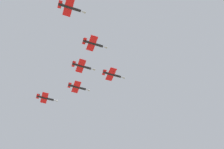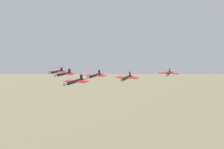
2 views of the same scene
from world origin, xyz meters
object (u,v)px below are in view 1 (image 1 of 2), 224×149
jet_lead (112,75)px  jet_starboard_outer (46,98)px  jet_port_inner (78,87)px  jet_center_rear (70,8)px  jet_port_outer (82,66)px  jet_starboard_inner (94,44)px

jet_lead → jet_starboard_outer: size_ratio=1.00×
jet_lead → jet_port_inner: size_ratio=1.00×
jet_center_rear → jet_port_inner: bearing=161.6°
jet_port_inner → jet_port_outer: 16.54m
jet_starboard_outer → jet_center_rear: jet_starboard_outer is taller
jet_port_outer → jet_lead: bearing=90.0°
jet_lead → jet_port_outer: 18.10m
jet_port_inner → jet_starboard_outer: size_ratio=1.00×
jet_lead → jet_port_inner: (-22.65, -5.37, 0.05)m
jet_lead → jet_starboard_outer: jet_starboard_outer is taller
jet_port_inner → jet_starboard_inner: jet_starboard_inner is taller
jet_starboard_outer → jet_lead: bearing=45.0°
jet_port_inner → jet_center_rear: 52.06m
jet_lead → jet_port_outer: bearing=-90.0°
jet_starboard_inner → jet_center_rear: jet_starboard_inner is taller
jet_starboard_inner → jet_port_inner: bearing=180.0°
jet_starboard_inner → jet_port_outer: 16.54m
jet_center_rear → jet_starboard_outer: bearing=-180.0°
jet_port_inner → jet_starboard_inner: (28.02, -17.27, 0.13)m
jet_port_inner → jet_starboard_inner: 32.92m
jet_port_outer → jet_starboard_inner: bearing=5.7°
jet_starboard_outer → jet_port_outer: bearing=24.2°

